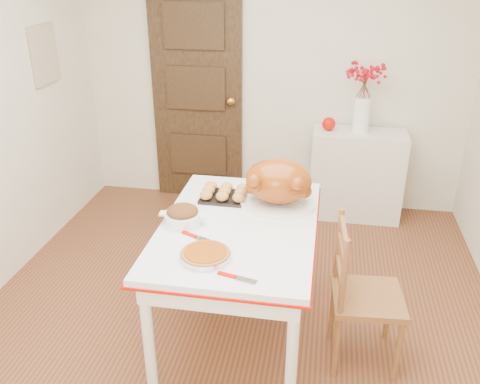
% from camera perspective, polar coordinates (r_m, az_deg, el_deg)
% --- Properties ---
extents(floor, '(3.50, 4.00, 0.00)m').
position_cam_1_polar(floor, '(3.43, -0.91, -15.16)').
color(floor, '#582915').
rests_on(floor, ground).
extents(wall_back, '(3.50, 0.00, 2.50)m').
position_cam_1_polar(wall_back, '(4.69, 3.69, 13.20)').
color(wall_back, beige).
rests_on(wall_back, ground).
extents(door_back, '(0.85, 0.06, 2.06)m').
position_cam_1_polar(door_back, '(4.84, -4.83, 10.85)').
color(door_back, black).
rests_on(door_back, ground).
extents(photo_board, '(0.03, 0.35, 0.45)m').
position_cam_1_polar(photo_board, '(4.44, -21.10, 14.23)').
color(photo_board, '#C5AE87').
rests_on(photo_board, ground).
extents(sideboard, '(0.81, 0.36, 0.81)m').
position_cam_1_polar(sideboard, '(4.72, 12.91, 1.90)').
color(sideboard, beige).
rests_on(sideboard, floor).
extents(kitchen_table, '(0.91, 1.33, 0.80)m').
position_cam_1_polar(kitchen_table, '(3.16, -0.16, -9.91)').
color(kitchen_table, white).
rests_on(kitchen_table, floor).
extents(chair_oak, '(0.43, 0.43, 0.90)m').
position_cam_1_polar(chair_oak, '(3.05, 14.18, -11.09)').
color(chair_oak, brown).
rests_on(chair_oak, floor).
extents(berry_vase, '(0.32, 0.32, 0.63)m').
position_cam_1_polar(berry_vase, '(4.49, 13.69, 10.38)').
color(berry_vase, white).
rests_on(berry_vase, sideboard).
extents(apple, '(0.12, 0.12, 0.12)m').
position_cam_1_polar(apple, '(4.55, 9.94, 7.54)').
color(apple, '#C10C00').
rests_on(apple, sideboard).
extents(turkey_platter, '(0.48, 0.39, 0.30)m').
position_cam_1_polar(turkey_platter, '(3.11, 4.32, 0.95)').
color(turkey_platter, '#A44015').
rests_on(turkey_platter, kitchen_table).
extents(pumpkin_pie, '(0.27, 0.27, 0.05)m').
position_cam_1_polar(pumpkin_pie, '(2.62, -3.91, -6.94)').
color(pumpkin_pie, '#95410A').
rests_on(pumpkin_pie, kitchen_table).
extents(stuffing_dish, '(0.28, 0.22, 0.11)m').
position_cam_1_polar(stuffing_dish, '(2.95, -6.46, -2.62)').
color(stuffing_dish, '#603212').
rests_on(stuffing_dish, kitchen_table).
extents(rolls_tray, '(0.30, 0.24, 0.08)m').
position_cam_1_polar(rolls_tray, '(3.24, -1.75, -0.10)').
color(rolls_tray, gold).
rests_on(rolls_tray, kitchen_table).
extents(pie_server, '(0.21, 0.11, 0.01)m').
position_cam_1_polar(pie_server, '(2.48, -0.36, -9.57)').
color(pie_server, silver).
rests_on(pie_server, kitchen_table).
extents(carving_knife, '(0.28, 0.17, 0.01)m').
position_cam_1_polar(carving_knife, '(2.80, -4.31, -5.27)').
color(carving_knife, silver).
rests_on(carving_knife, kitchen_table).
extents(drinking_glass, '(0.08, 0.08, 0.11)m').
position_cam_1_polar(drinking_glass, '(3.39, 2.14, 1.45)').
color(drinking_glass, white).
rests_on(drinking_glass, kitchen_table).
extents(shaker_pair, '(0.10, 0.07, 0.09)m').
position_cam_1_polar(shaker_pair, '(3.39, 6.77, 1.08)').
color(shaker_pair, white).
rests_on(shaker_pair, kitchen_table).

